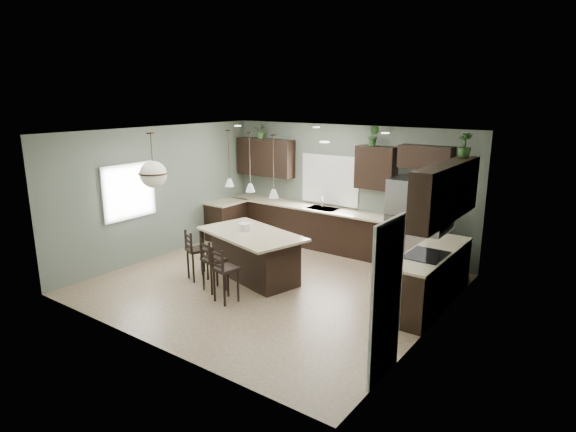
# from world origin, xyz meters

# --- Properties ---
(ground) EXTENTS (6.00, 6.00, 0.00)m
(ground) POSITION_xyz_m (0.00, 0.00, 0.00)
(ground) COLOR #9E8466
(ground) RESTS_ON ground
(pantry_door) EXTENTS (0.04, 0.82, 2.04)m
(pantry_door) POSITION_xyz_m (2.98, -1.55, 1.02)
(pantry_door) COLOR white
(pantry_door) RESTS_ON ground
(window_back) EXTENTS (1.35, 0.02, 1.00)m
(window_back) POSITION_xyz_m (-0.40, 2.73, 1.55)
(window_back) COLOR white
(window_back) RESTS_ON room_shell
(window_left) EXTENTS (0.02, 1.10, 1.00)m
(window_left) POSITION_xyz_m (-2.98, -0.80, 1.55)
(window_left) COLOR white
(window_left) RESTS_ON room_shell
(left_return_cabs) EXTENTS (0.60, 0.90, 0.90)m
(left_return_cabs) POSITION_xyz_m (-2.70, 1.70, 0.45)
(left_return_cabs) COLOR black
(left_return_cabs) RESTS_ON ground
(left_return_countertop) EXTENTS (0.66, 0.96, 0.04)m
(left_return_countertop) POSITION_xyz_m (-2.68, 1.70, 0.92)
(left_return_countertop) COLOR beige
(left_return_countertop) RESTS_ON left_return_cabs
(back_lower_cabs) EXTENTS (4.20, 0.60, 0.90)m
(back_lower_cabs) POSITION_xyz_m (-0.85, 2.45, 0.45)
(back_lower_cabs) COLOR black
(back_lower_cabs) RESTS_ON ground
(back_countertop) EXTENTS (4.20, 0.66, 0.04)m
(back_countertop) POSITION_xyz_m (-0.85, 2.43, 0.92)
(back_countertop) COLOR beige
(back_countertop) RESTS_ON back_lower_cabs
(sink_inset) EXTENTS (0.70, 0.45, 0.01)m
(sink_inset) POSITION_xyz_m (-0.40, 2.43, 0.94)
(sink_inset) COLOR gray
(sink_inset) RESTS_ON back_countertop
(faucet) EXTENTS (0.02, 0.02, 0.28)m
(faucet) POSITION_xyz_m (-0.40, 2.40, 1.08)
(faucet) COLOR silver
(faucet) RESTS_ON back_countertop
(back_upper_left) EXTENTS (1.55, 0.34, 0.90)m
(back_upper_left) POSITION_xyz_m (-2.15, 2.58, 1.95)
(back_upper_left) COLOR black
(back_upper_left) RESTS_ON room_shell
(back_upper_right) EXTENTS (0.85, 0.34, 0.90)m
(back_upper_right) POSITION_xyz_m (0.80, 2.58, 1.95)
(back_upper_right) COLOR black
(back_upper_right) RESTS_ON room_shell
(fridge_header) EXTENTS (1.05, 0.34, 0.45)m
(fridge_header) POSITION_xyz_m (1.85, 2.58, 2.25)
(fridge_header) COLOR black
(fridge_header) RESTS_ON room_shell
(right_lower_cabs) EXTENTS (0.60, 2.35, 0.90)m
(right_lower_cabs) POSITION_xyz_m (2.70, 0.87, 0.45)
(right_lower_cabs) COLOR black
(right_lower_cabs) RESTS_ON ground
(right_countertop) EXTENTS (0.66, 2.35, 0.04)m
(right_countertop) POSITION_xyz_m (2.68, 0.87, 0.92)
(right_countertop) COLOR beige
(right_countertop) RESTS_ON right_lower_cabs
(cooktop) EXTENTS (0.58, 0.75, 0.02)m
(cooktop) POSITION_xyz_m (2.68, 0.60, 0.94)
(cooktop) COLOR black
(cooktop) RESTS_ON right_countertop
(wall_oven_front) EXTENTS (0.01, 0.72, 0.60)m
(wall_oven_front) POSITION_xyz_m (2.40, 0.60, 0.45)
(wall_oven_front) COLOR gray
(wall_oven_front) RESTS_ON right_lower_cabs
(right_upper_cabs) EXTENTS (0.34, 2.35, 0.90)m
(right_upper_cabs) POSITION_xyz_m (2.83, 0.87, 1.95)
(right_upper_cabs) COLOR black
(right_upper_cabs) RESTS_ON room_shell
(microwave) EXTENTS (0.40, 0.75, 0.40)m
(microwave) POSITION_xyz_m (2.78, 0.60, 1.55)
(microwave) COLOR gray
(microwave) RESTS_ON right_upper_cabs
(refrigerator) EXTENTS (0.90, 0.74, 1.85)m
(refrigerator) POSITION_xyz_m (1.76, 2.32, 0.93)
(refrigerator) COLOR #93939B
(refrigerator) RESTS_ON ground
(kitchen_island) EXTENTS (2.29, 1.66, 0.92)m
(kitchen_island) POSITION_xyz_m (-0.47, 0.00, 0.46)
(kitchen_island) COLOR black
(kitchen_island) RESTS_ON ground
(serving_dish) EXTENTS (0.24, 0.24, 0.14)m
(serving_dish) POSITION_xyz_m (-0.66, 0.06, 0.99)
(serving_dish) COLOR silver
(serving_dish) RESTS_ON kitchen_island
(bar_stool_left) EXTENTS (0.47, 0.47, 0.98)m
(bar_stool_left) POSITION_xyz_m (-1.30, -0.60, 0.49)
(bar_stool_left) COLOR black
(bar_stool_left) RESTS_ON ground
(bar_stool_center) EXTENTS (0.44, 0.44, 0.98)m
(bar_stool_center) POSITION_xyz_m (-0.64, -0.83, 0.49)
(bar_stool_center) COLOR black
(bar_stool_center) RESTS_ON ground
(bar_stool_right) EXTENTS (0.42, 0.42, 0.98)m
(bar_stool_right) POSITION_xyz_m (-0.15, -1.05, 0.49)
(bar_stool_right) COLOR black
(bar_stool_right) RESTS_ON ground
(pendant_left) EXTENTS (0.17, 0.17, 1.10)m
(pendant_left) POSITION_xyz_m (-1.14, 0.18, 2.25)
(pendant_left) COLOR white
(pendant_left) RESTS_ON room_shell
(pendant_center) EXTENTS (0.17, 0.17, 1.10)m
(pendant_center) POSITION_xyz_m (-0.47, 0.00, 2.25)
(pendant_center) COLOR white
(pendant_center) RESTS_ON room_shell
(pendant_right) EXTENTS (0.17, 0.17, 1.10)m
(pendant_right) POSITION_xyz_m (0.21, -0.17, 2.25)
(pendant_right) COLOR white
(pendant_right) RESTS_ON room_shell
(chandelier) EXTENTS (0.52, 0.52, 0.99)m
(chandelier) POSITION_xyz_m (-1.78, -1.12, 2.30)
(chandelier) COLOR #FAEECD
(chandelier) RESTS_ON room_shell
(plant_back_left) EXTENTS (0.33, 0.29, 0.36)m
(plant_back_left) POSITION_xyz_m (-2.25, 2.55, 2.58)
(plant_back_left) COLOR #325726
(plant_back_left) RESTS_ON back_upper_left
(plant_back_right) EXTENTS (0.24, 0.20, 0.43)m
(plant_back_right) POSITION_xyz_m (0.73, 2.55, 2.61)
(plant_back_right) COLOR #2A5223
(plant_back_right) RESTS_ON back_upper_right
(plant_right_wall) EXTENTS (0.26, 0.26, 0.41)m
(plant_right_wall) POSITION_xyz_m (2.80, 1.76, 2.61)
(plant_right_wall) COLOR #274B21
(plant_right_wall) RESTS_ON right_upper_cabs
(room_shell) EXTENTS (6.00, 6.00, 6.00)m
(room_shell) POSITION_xyz_m (0.00, 0.00, 1.70)
(room_shell) COLOR #5E6B5D
(room_shell) RESTS_ON ground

